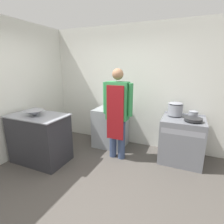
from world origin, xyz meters
The scene contains 12 objects.
ground_plane centered at (0.00, 0.00, 0.00)m, with size 14.00×14.00×0.00m, color #4C4742.
wall_back centered at (0.00, 2.04, 1.35)m, with size 8.00×0.05×2.70m.
wall_left centered at (-1.80, 1.00, 1.35)m, with size 0.05×8.00×2.70m.
prep_counter centered at (-1.18, 0.50, 0.47)m, with size 1.09×0.67×0.94m.
stove centered at (1.34, 1.61, 0.43)m, with size 0.78×0.71×0.88m.
fridge_unit centered at (-0.21, 1.68, 0.44)m, with size 0.70×0.61×0.88m.
person_cook centered at (0.15, 1.20, 1.01)m, with size 0.60×0.24×1.78m.
mixing_bowl centered at (-1.19, 0.44, 0.99)m, with size 0.35×0.35×0.10m.
small_bowl centered at (-1.36, 0.62, 0.97)m, with size 0.23×0.23×0.07m.
stock_pot centered at (1.16, 1.73, 1.01)m, with size 0.28×0.28×0.26m.
saute_pan centered at (1.49, 1.48, 0.91)m, with size 0.31×0.31×0.05m.
sauce_pot centered at (1.49, 1.73, 0.94)m, with size 0.17×0.17×0.12m.
Camera 1 is at (1.35, -1.82, 1.83)m, focal length 28.00 mm.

